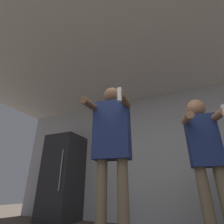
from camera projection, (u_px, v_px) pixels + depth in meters
The scene contains 5 objects.
wall_back at pixel (159, 153), 3.54m from camera, with size 7.00×0.06×2.55m.
ceiling_slab at pixel (134, 57), 2.85m from camera, with size 7.00×3.39×0.05m.
refrigerator at pixel (63, 176), 3.82m from camera, with size 0.73×0.73×1.74m.
person_woman_foreground at pixel (112, 141), 1.88m from camera, with size 0.50×0.55×1.73m.
person_man_side at pixel (205, 151), 2.00m from camera, with size 0.47×0.56×1.65m.
Camera 1 is at (0.58, -0.75, 0.59)m, focal length 28.00 mm.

